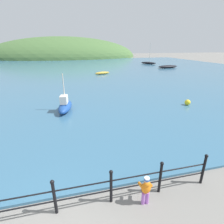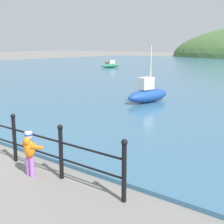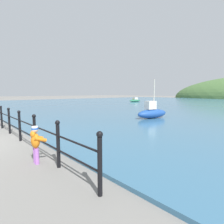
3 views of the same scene
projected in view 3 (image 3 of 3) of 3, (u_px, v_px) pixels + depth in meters
iron_railing at (20, 125)px, 6.79m from camera, size 10.10×0.12×1.21m
child_in_coat at (36, 141)px, 4.62m from camera, size 0.40×0.39×1.00m
boat_blue_hull at (135, 99)px, 41.31m from camera, size 2.76×1.80×0.53m
boat_white_sailboat at (135, 100)px, 35.07m from camera, size 1.50×2.65×0.87m
boat_mid_harbor at (152, 112)px, 12.33m from camera, size 1.30×2.71×2.72m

